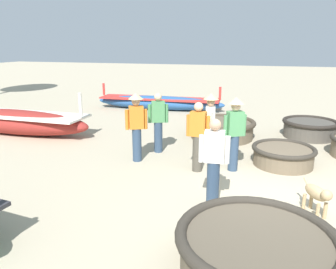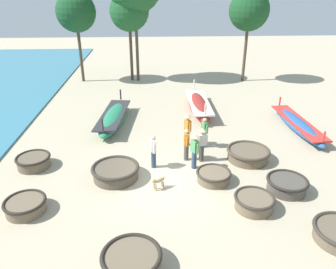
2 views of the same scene
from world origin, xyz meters
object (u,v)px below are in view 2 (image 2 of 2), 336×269
Objects in this scene: coracle_weathered at (116,171)px; coracle_nearest at (132,261)px; coracle_front_right at (248,154)px; fisherman_crouching at (194,149)px; fisherman_standing_left at (204,132)px; tree_rightmost at (76,12)px; coracle_front_left at (214,176)px; dog at (158,181)px; long_boat_ochre_hull at (298,125)px; fisherman_by_coracle at (153,151)px; tree_center at (249,11)px; coracle_far_left at (254,202)px; fisherman_hauling at (188,128)px; coracle_beside_post at (25,205)px; coracle_far_right at (287,184)px; fisherman_standing_right at (186,144)px; long_boat_green_hull at (199,105)px; fisherman_with_hat at (202,142)px; long_boat_white_hull at (113,118)px; tree_right_mid at (129,12)px; coracle_upturned at (34,161)px.

coracle_nearest is at bearing -79.50° from coracle_weathered.
fisherman_crouching is at bearing -166.68° from coracle_front_right.
fisherman_standing_left is 15.79m from tree_rightmost.
dog reaches higher than coracle_front_left.
coracle_nearest is 0.31× the size of long_boat_ochre_hull.
coracle_weathered is 1.30× the size of fisherman_by_coracle.
tree_center is (7.53, 15.65, 5.18)m from dog.
long_boat_ochre_hull is at bearing 56.71° from coracle_far_left.
fisherman_hauling is (3.36, 2.96, 0.64)m from coracle_weathered.
coracle_beside_post is at bearing -159.62° from coracle_front_right.
coracle_far_right is at bearing -21.84° from fisherman_by_coracle.
fisherman_standing_right is 1.00× the size of fisherman_standing_left.
coracle_nearest is (-5.11, -6.22, 0.02)m from coracle_front_right.
coracle_front_left is 0.88× the size of fisherman_hauling.
long_boat_green_hull is 6.47m from fisherman_standing_right.
coracle_far_right is (0.85, -2.57, -0.01)m from coracle_front_right.
fisherman_with_hat is at bearing 64.88° from coracle_nearest.
fisherman_standing_left is (-2.71, 3.98, 0.54)m from coracle_far_right.
coracle_far_left is at bearing -58.64° from coracle_front_left.
fisherman_standing_left is (-1.86, 1.41, 0.53)m from coracle_front_right.
fisherman_by_coracle is 1.81m from fisherman_crouching.
fisherman_hauling is (-0.74, 3.41, 0.71)m from coracle_front_left.
fisherman_standing_left is at bearing 56.24° from dog.
tree_center is at bearing 41.61° from long_boat_white_hull.
long_boat_ochre_hull is 11.50m from tree_center.
tree_right_mid is (-1.79, 16.37, 5.10)m from dog.
fisherman_standing_left is at bearing 124.31° from coracle_far_right.
tree_rightmost reaches higher than fisherman_with_hat.
fisherman_with_hat is 1.06× the size of fisherman_standing_right.
coracle_weathered is 0.28× the size of tree_center.
coracle_far_left is at bearing -58.46° from fisherman_crouching.
dog is (-1.37, -2.32, -0.46)m from fisherman_standing_right.
coracle_far_right is at bearing -29.32° from fisherman_crouching.
coracle_front_left is 7.53m from long_boat_ochre_hull.
fisherman_crouching reaches higher than coracle_beside_post.
coracle_front_right is at bearing -54.12° from tree_rightmost.
dog reaches higher than coracle_far_left.
tree_right_mid reaches higher than coracle_upturned.
coracle_front_right is at bearing 13.32° from fisherman_crouching.
long_boat_green_hull is 9.06m from dog.
long_boat_green_hull reaches higher than coracle_beside_post.
fisherman_by_coracle is at bearing -83.60° from tree_right_mid.
fisherman_with_hat reaches higher than fisherman_standing_right.
coracle_weathered is (-4.10, 0.45, 0.07)m from coracle_front_left.
coracle_nearest reaches higher than coracle_weathered.
fisherman_with_hat is 1.06× the size of fisherman_standing_left.
long_boat_green_hull is at bearing 93.72° from coracle_far_left.
fisherman_standing_right reaches higher than coracle_front_right.
coracle_upturned is at bearing -168.76° from fisherman_standing_left.
coracle_nearest is at bearing -107.17° from fisherman_hauling.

